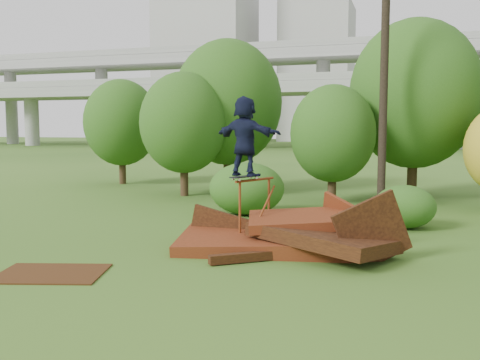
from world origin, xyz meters
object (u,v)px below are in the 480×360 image
(utility_pole, at_px, (385,56))
(scrap_pile, at_px, (285,237))
(flat_plate, at_px, (51,273))
(skater, at_px, (245,136))

(utility_pole, bearing_deg, scrap_pile, -104.29)
(utility_pole, bearing_deg, flat_plate, -118.75)
(skater, distance_m, flat_plate, 5.35)
(skater, bearing_deg, utility_pole, -95.15)
(skater, bearing_deg, scrap_pile, -171.06)
(skater, height_order, flat_plate, skater)
(scrap_pile, distance_m, skater, 2.60)
(scrap_pile, xyz_separation_m, flat_plate, (-3.97, -3.44, -0.31))
(flat_plate, bearing_deg, utility_pole, 61.25)
(scrap_pile, bearing_deg, skater, 171.73)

